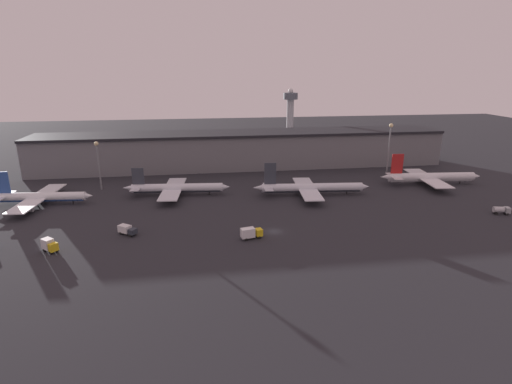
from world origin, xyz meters
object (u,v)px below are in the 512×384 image
object	(u,v)px
service_vehicle_0	(501,210)
service_vehicle_3	(49,245)
airplane_1	(176,188)
service_vehicle_4	(127,230)
control_tower	(290,113)
airplane_0	(40,197)
airplane_2	(311,188)
airplane_3	(430,177)
service_vehicle_1	(251,233)

from	to	relation	value
service_vehicle_0	service_vehicle_3	world-z (taller)	service_vehicle_3
airplane_1	service_vehicle_4	xyz separation A→B (m)	(-13.16, -38.36, -1.33)
service_vehicle_3	control_tower	size ratio (longest dim) A/B	0.14
airplane_0	service_vehicle_3	world-z (taller)	airplane_0
airplane_0	airplane_2	size ratio (longest dim) A/B	0.81
airplane_3	service_vehicle_0	size ratio (longest dim) A/B	7.95
service_vehicle_0	service_vehicle_1	bearing A→B (deg)	-161.17
airplane_1	service_vehicle_0	size ratio (longest dim) A/B	7.55
service_vehicle_0	service_vehicle_1	world-z (taller)	service_vehicle_1
airplane_2	control_tower	world-z (taller)	control_tower
airplane_1	control_tower	xyz separation A→B (m)	(68.28, 95.04, 18.73)
airplane_3	service_vehicle_3	world-z (taller)	airplane_3
airplane_0	airplane_1	size ratio (longest dim) A/B	0.89
airplane_2	service_vehicle_4	xyz separation A→B (m)	(-66.71, -30.90, -1.37)
airplane_1	control_tower	bearing A→B (deg)	59.44
airplane_1	airplane_3	distance (m)	109.52
airplane_1	airplane_3	size ratio (longest dim) A/B	0.95
service_vehicle_1	airplane_0	bearing A→B (deg)	137.42
airplane_1	airplane_3	bearing A→B (deg)	5.05
airplane_0	airplane_1	bearing A→B (deg)	9.95
airplane_1	service_vehicle_4	distance (m)	40.58
service_vehicle_0	control_tower	size ratio (longest dim) A/B	0.15
airplane_2	service_vehicle_1	distance (m)	49.33
airplane_2	service_vehicle_1	bearing A→B (deg)	-121.68
control_tower	service_vehicle_4	bearing A→B (deg)	-121.40
service_vehicle_4	service_vehicle_0	bearing A→B (deg)	36.20
service_vehicle_1	control_tower	bearing A→B (deg)	60.24
airplane_2	service_vehicle_4	world-z (taller)	airplane_2
airplane_1	airplane_3	world-z (taller)	airplane_3
airplane_0	control_tower	distance (m)	155.28
airplane_0	service_vehicle_3	size ratio (longest dim) A/B	7.29
airplane_3	airplane_2	bearing A→B (deg)	-167.43
airplane_1	airplane_2	world-z (taller)	airplane_2
airplane_3	service_vehicle_4	bearing A→B (deg)	-157.57
airplane_3	service_vehicle_3	distance (m)	149.76
airplane_2	control_tower	bearing A→B (deg)	86.95
service_vehicle_1	service_vehicle_4	world-z (taller)	service_vehicle_1
airplane_0	control_tower	bearing A→B (deg)	45.20
airplane_3	service_vehicle_4	world-z (taller)	airplane_3
service_vehicle_0	service_vehicle_3	xyz separation A→B (m)	(-146.04, -8.78, 0.40)
service_vehicle_1	service_vehicle_4	xyz separation A→B (m)	(-37.16, 8.58, -0.29)
airplane_2	airplane_3	size ratio (longest dim) A/B	1.05
service_vehicle_1	service_vehicle_3	xyz separation A→B (m)	(-56.55, -0.55, 0.06)
airplane_1	airplane_3	xyz separation A→B (m)	(109.52, -0.14, 0.28)
service_vehicle_0	service_vehicle_4	bearing A→B (deg)	-166.59
airplane_0	airplane_2	xyz separation A→B (m)	(103.22, -3.27, 0.09)
service_vehicle_1	service_vehicle_4	size ratio (longest dim) A/B	1.10
airplane_1	service_vehicle_3	size ratio (longest dim) A/B	8.20
service_vehicle_0	service_vehicle_4	xyz separation A→B (m)	(-126.64, 0.35, 0.05)
service_vehicle_3	service_vehicle_4	distance (m)	21.44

